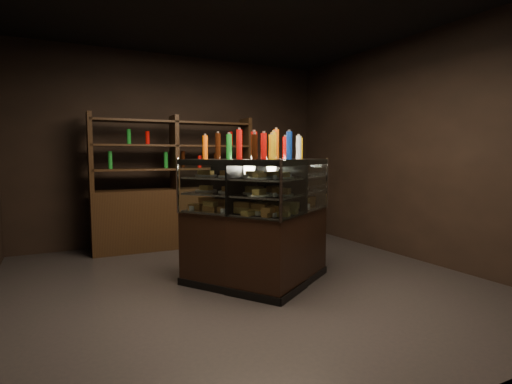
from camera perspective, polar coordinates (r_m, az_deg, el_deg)
ground at (r=4.54m, az=-1.69°, el=-12.79°), size 5.00×5.00×0.00m
room_shell at (r=4.35m, az=-1.77°, el=12.29°), size 5.02×5.02×3.01m
display_case at (r=4.35m, az=0.76°, el=-7.29°), size 1.73×1.40×1.38m
food_display at (r=4.26m, az=0.79°, el=0.29°), size 1.36×1.06×0.43m
bottles_top at (r=4.25m, az=0.77°, el=6.62°), size 1.19×0.92×0.30m
potted_conifer at (r=5.58m, az=-2.46°, el=-5.29°), size 0.32×0.32×0.68m
back_shelving at (r=6.23m, az=-11.44°, el=-2.21°), size 2.43×0.47×2.00m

